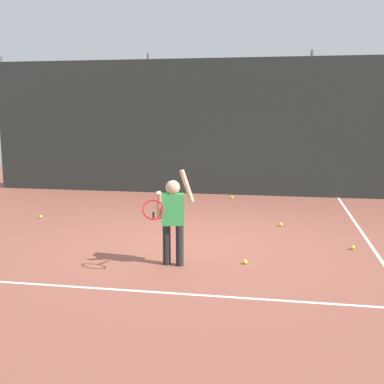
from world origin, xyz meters
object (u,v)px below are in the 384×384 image
tennis_ball_4 (232,198)px  tennis_ball_0 (245,262)px  tennis_ball_1 (353,247)px  tennis_ball_3 (281,224)px  tennis_player (172,215)px  tennis_ball_2 (41,217)px

tennis_ball_4 → tennis_ball_0: bearing=-82.5°
tennis_ball_0 → tennis_ball_4: size_ratio=1.00×
tennis_ball_1 → tennis_ball_3: same height
tennis_ball_0 → tennis_ball_4: 5.10m
tennis_player → tennis_ball_3: (1.51, 2.62, -0.69)m
tennis_ball_0 → tennis_ball_2: (-4.27, 2.24, 0.00)m
tennis_ball_2 → tennis_ball_3: (4.78, 0.15, 0.00)m
tennis_player → tennis_ball_4: size_ratio=20.46×
tennis_ball_2 → tennis_ball_4: same height
tennis_player → tennis_ball_4: bearing=71.6°
tennis_ball_1 → tennis_ball_2: same height
tennis_player → tennis_ball_3: 3.10m
tennis_ball_0 → tennis_ball_3: same height
tennis_ball_3 → tennis_ball_4: 2.91m
tennis_player → tennis_ball_0: size_ratio=20.46×
tennis_player → tennis_ball_1: 2.98m
tennis_ball_0 → tennis_ball_3: size_ratio=1.00×
tennis_player → tennis_ball_2: bearing=128.2°
tennis_ball_1 → tennis_ball_4: size_ratio=1.00×
tennis_ball_1 → tennis_ball_4: same height
tennis_ball_0 → tennis_player: bearing=-167.3°
tennis_player → tennis_ball_3: size_ratio=20.46×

